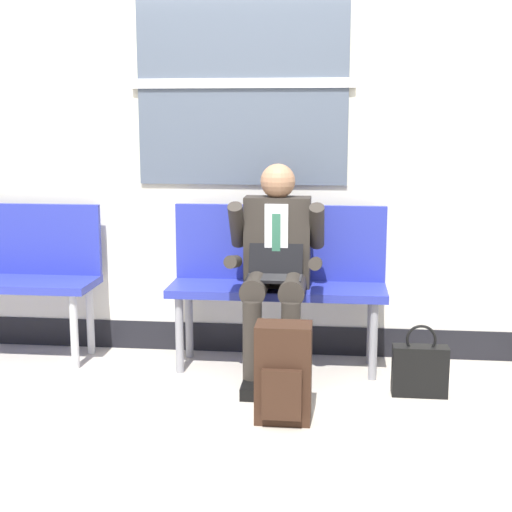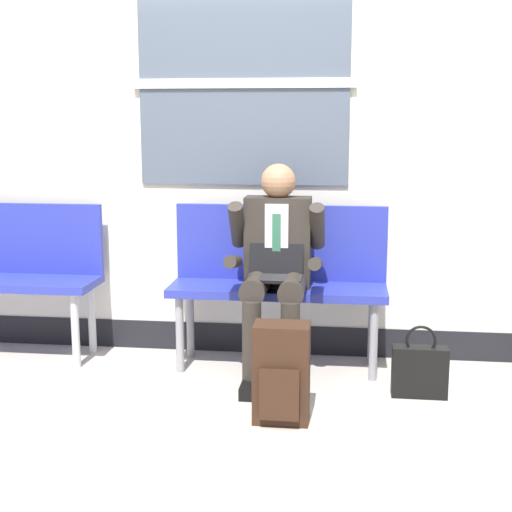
{
  "view_description": "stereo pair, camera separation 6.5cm",
  "coord_description": "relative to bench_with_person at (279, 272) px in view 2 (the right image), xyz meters",
  "views": [
    {
      "loc": [
        0.57,
        -4.08,
        1.54
      ],
      "look_at": [
        0.11,
        0.09,
        0.75
      ],
      "focal_mm": 51.13,
      "sensor_mm": 36.0,
      "label": 1
    },
    {
      "loc": [
        0.63,
        -4.07,
        1.54
      ],
      "look_at": [
        0.11,
        0.09,
        0.75
      ],
      "focal_mm": 51.13,
      "sensor_mm": 36.0,
      "label": 2
    }
  ],
  "objects": [
    {
      "name": "backpack",
      "position": [
        0.1,
        -0.9,
        -0.34
      ],
      "size": [
        0.29,
        0.23,
        0.52
      ],
      "color": "#331E14",
      "rests_on": "ground"
    },
    {
      "name": "person_seated",
      "position": [
        -0.0,
        -0.21,
        0.09
      ],
      "size": [
        0.57,
        0.7,
        1.28
      ],
      "color": "#2D2823",
      "rests_on": "ground"
    },
    {
      "name": "station_wall",
      "position": [
        -0.22,
        0.27,
        0.87
      ],
      "size": [
        5.1,
        0.17,
        2.96
      ],
      "color": "beige",
      "rests_on": "ground"
    },
    {
      "name": "handbag",
      "position": [
        0.84,
        -0.46,
        -0.45
      ],
      "size": [
        0.31,
        0.11,
        0.41
      ],
      "color": "black",
      "rests_on": "ground"
    },
    {
      "name": "ground_plane",
      "position": [
        -0.22,
        -0.37,
        -0.6
      ],
      "size": [
        18.0,
        18.0,
        0.0
      ],
      "primitive_type": "plane",
      "color": "#B2A899"
    },
    {
      "name": "bench_empty",
      "position": [
        -1.82,
        -0.0,
        -0.01
      ],
      "size": [
        1.28,
        0.42,
        0.99
      ],
      "color": "#28339E",
      "rests_on": "ground"
    },
    {
      "name": "bench_with_person",
      "position": [
        0.0,
        0.0,
        0.0
      ],
      "size": [
        1.34,
        0.42,
        1.01
      ],
      "color": "#28339E",
      "rests_on": "ground"
    }
  ]
}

